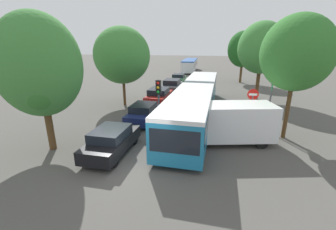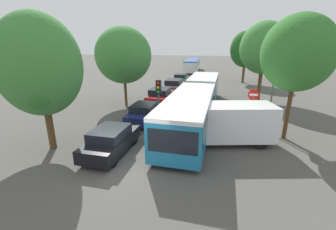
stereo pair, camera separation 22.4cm
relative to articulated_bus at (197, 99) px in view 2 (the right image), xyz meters
name	(u,v)px [view 2 (the right image)]	position (x,y,z in m)	size (l,w,h in m)	color
ground_plane	(144,168)	(-1.70, -8.20, -1.45)	(200.00, 200.00, 0.00)	#4F4C47
articulated_bus	(197,99)	(0.00, 0.00, 0.00)	(3.14, 17.03, 2.52)	teal
city_bus_rear	(193,65)	(-3.61, 29.93, -0.07)	(2.68, 11.14, 2.39)	silver
queued_car_black	(111,140)	(-3.83, -7.10, -0.74)	(1.82, 4.10, 1.41)	black
queued_car_navy	(144,113)	(-3.66, -1.98, -0.75)	(1.78, 4.01, 1.38)	navy
queued_car_red	(160,96)	(-3.81, 3.43, -0.70)	(1.93, 4.34, 1.49)	#B21E19
queued_car_graphite	(174,86)	(-3.52, 8.96, -0.68)	(1.96, 4.41, 1.52)	#47474C
queued_car_green	(181,78)	(-3.67, 15.15, -0.75)	(1.78, 4.01, 1.38)	#236638
white_van	(232,123)	(2.44, -4.44, -0.21)	(5.31, 3.03, 2.31)	white
traffic_light	(159,94)	(-2.14, -3.55, 1.05)	(0.32, 0.36, 3.40)	#56595E
no_entry_sign	(253,104)	(3.75, -2.30, 0.42)	(0.70, 0.08, 2.82)	#56595E
direction_sign_post	(272,94)	(4.86, -2.12, 1.10)	(0.36, 1.38, 3.60)	#56595E
tree_left_near	(40,68)	(-7.22, -7.35, 2.94)	(4.11, 4.11, 7.09)	#51381E
tree_left_mid	(124,57)	(-6.84, 2.40, 2.96)	(4.98, 4.98, 7.04)	#51381E
tree_right_near	(298,53)	(5.66, -3.09, 3.59)	(3.88, 3.88, 7.16)	#51381E
tree_right_mid	(264,48)	(5.72, 7.17, 3.68)	(4.62, 4.62, 7.66)	#51381E
tree_right_far	(246,49)	(5.18, 17.59, 3.29)	(4.32, 4.32, 7.28)	#51381E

